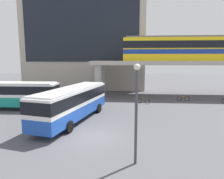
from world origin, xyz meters
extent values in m
plane|color=#515156|center=(0.00, 10.00, 0.00)|extent=(120.00, 120.00, 0.00)
cube|color=#B2A899|center=(-6.08, 29.27, 10.19)|extent=(23.83, 13.00, 20.39)
cube|color=black|center=(-6.08, 22.72, 11.21)|extent=(21.45, 0.10, 11.42)
cube|color=#ADA89E|center=(13.64, 18.34, 5.36)|extent=(33.41, 6.99, 0.60)
cylinder|color=#ADA89E|center=(-1.87, 15.64, 2.53)|extent=(1.10, 1.10, 5.06)
cylinder|color=#ADA89E|center=(-1.87, 21.03, 2.53)|extent=(1.10, 1.10, 5.06)
cube|color=yellow|center=(13.29, 18.34, 7.46)|extent=(22.77, 2.90, 3.60)
cube|color=navy|center=(13.29, 18.34, 7.10)|extent=(22.83, 2.96, 0.70)
cube|color=black|center=(13.29, 18.34, 8.18)|extent=(22.83, 2.96, 1.10)
cube|color=slate|center=(13.29, 18.34, 9.38)|extent=(21.86, 2.61, 0.24)
cube|color=#1E4CB2|center=(-2.55, 3.89, 1.05)|extent=(4.90, 11.28, 1.10)
cube|color=silver|center=(-2.55, 3.89, 2.35)|extent=(4.90, 11.28, 1.50)
cube|color=black|center=(-2.55, 3.89, 2.43)|extent=(4.95, 11.33, 0.96)
cube|color=silver|center=(-2.55, 3.89, 3.16)|extent=(4.65, 10.72, 0.12)
cylinder|color=black|center=(-2.98, 7.60, 0.50)|extent=(0.50, 1.04, 1.00)
cylinder|color=black|center=(-0.54, 7.04, 0.50)|extent=(0.50, 1.04, 1.00)
cylinder|color=black|center=(-4.46, 1.16, 0.50)|extent=(0.50, 1.04, 1.00)
cylinder|color=black|center=(-2.02, 0.60, 0.50)|extent=(0.50, 1.04, 1.00)
cube|color=teal|center=(-11.19, 7.87, 1.05)|extent=(11.03, 2.66, 1.10)
cube|color=white|center=(-11.19, 7.87, 2.35)|extent=(11.03, 2.66, 1.50)
cube|color=black|center=(-11.19, 7.87, 2.43)|extent=(11.08, 2.70, 0.96)
cube|color=silver|center=(-11.19, 7.87, 3.16)|extent=(10.48, 2.52, 0.12)
cylinder|color=black|center=(-8.09, 6.66, 0.50)|extent=(1.00, 0.29, 1.00)
cylinder|color=black|center=(-8.12, 9.16, 0.50)|extent=(1.00, 0.29, 1.00)
torus|color=black|center=(11.15, 14.26, 0.34)|extent=(0.74, 0.06, 0.74)
torus|color=black|center=(10.10, 14.26, 0.34)|extent=(0.74, 0.06, 0.74)
cylinder|color=orange|center=(10.63, 14.26, 0.62)|extent=(1.05, 0.05, 0.05)
cylinder|color=orange|center=(10.10, 14.26, 0.64)|extent=(0.04, 0.04, 0.55)
cylinder|color=orange|center=(11.15, 14.26, 0.69)|extent=(0.04, 0.04, 0.65)
torus|color=black|center=(5.30, 11.82, 0.34)|extent=(0.70, 0.35, 0.74)
torus|color=black|center=(4.33, 12.24, 0.34)|extent=(0.70, 0.35, 0.74)
cylinder|color=#996626|center=(4.82, 12.03, 0.62)|extent=(0.98, 0.47, 0.05)
cylinder|color=#996626|center=(4.33, 12.24, 0.64)|extent=(0.04, 0.04, 0.55)
cylinder|color=#996626|center=(5.30, 11.82, 0.69)|extent=(0.04, 0.04, 0.65)
cylinder|color=gray|center=(-2.09, 11.86, 0.39)|extent=(0.32, 0.32, 0.79)
cube|color=#33663F|center=(-2.09, 11.86, 1.10)|extent=(0.40, 0.47, 0.62)
sphere|color=tan|center=(-2.09, 11.86, 1.52)|extent=(0.21, 0.21, 0.21)
cylinder|color=#3F3F44|center=(3.12, -3.87, 2.66)|extent=(0.16, 0.16, 5.33)
sphere|color=silver|center=(3.12, -3.87, 5.48)|extent=(0.36, 0.36, 0.36)
camera|label=1|loc=(2.62, -14.61, 5.87)|focal=32.10mm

